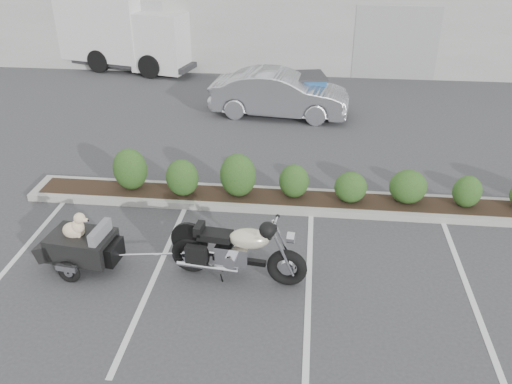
# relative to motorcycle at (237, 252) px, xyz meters

# --- Properties ---
(ground) EXTENTS (90.00, 90.00, 0.00)m
(ground) POSITION_rel_motorcycle_xyz_m (0.05, 0.52, -0.55)
(ground) COLOR #38383A
(ground) RESTS_ON ground
(planter_kerb) EXTENTS (12.00, 1.00, 0.15)m
(planter_kerb) POSITION_rel_motorcycle_xyz_m (1.05, 2.72, -0.48)
(planter_kerb) COLOR #9E9E93
(planter_kerb) RESTS_ON ground
(motorcycle) EXTENTS (2.42, 0.88, 1.39)m
(motorcycle) POSITION_rel_motorcycle_xyz_m (0.00, 0.00, 0.00)
(motorcycle) COLOR black
(motorcycle) RESTS_ON ground
(pet_trailer) EXTENTS (1.95, 1.10, 1.15)m
(pet_trailer) POSITION_rel_motorcycle_xyz_m (-2.78, 0.03, -0.07)
(pet_trailer) COLOR black
(pet_trailer) RESTS_ON ground
(sedan) EXTENTS (4.26, 1.85, 1.36)m
(sedan) POSITION_rel_motorcycle_xyz_m (0.16, 8.22, 0.13)
(sedan) COLOR #B5B5BC
(sedan) RESTS_ON ground
(dumpster) EXTENTS (1.93, 1.51, 1.13)m
(dumpster) POSITION_rel_motorcycle_xyz_m (0.65, 8.70, 0.02)
(dumpster) COLOR navy
(dumpster) RESTS_ON ground
(delivery_truck) EXTENTS (7.05, 3.69, 3.08)m
(delivery_truck) POSITION_rel_motorcycle_xyz_m (-6.61, 13.21, 0.93)
(delivery_truck) COLOR silver
(delivery_truck) RESTS_ON ground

